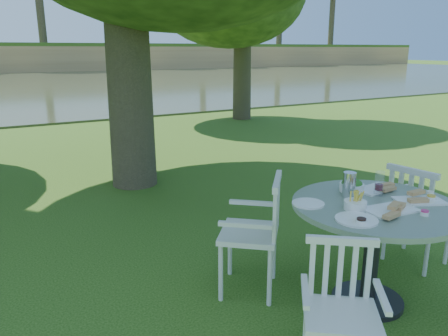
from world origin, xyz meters
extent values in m
plane|color=#1E420D|center=(0.00, 0.00, 0.00)|extent=(140.00, 140.00, 0.00)
cylinder|color=black|center=(0.50, -1.26, 0.02)|extent=(0.56, 0.56, 0.04)
cylinder|color=black|center=(0.50, -1.26, 0.42)|extent=(0.12, 0.12, 0.77)
cylinder|color=slate|center=(0.50, -1.26, 0.83)|extent=(1.27, 1.27, 0.04)
cylinder|color=silver|center=(1.65, -1.16, 0.24)|extent=(0.04, 0.04, 0.47)
cylinder|color=silver|center=(1.59, -0.74, 0.24)|extent=(0.04, 0.04, 0.47)
cylinder|color=silver|center=(1.27, -1.21, 0.24)|extent=(0.04, 0.04, 0.47)
cylinder|color=silver|center=(1.22, -0.80, 0.24)|extent=(0.04, 0.04, 0.47)
cube|color=silver|center=(1.43, -0.98, 0.50)|extent=(0.51, 0.54, 0.04)
cube|color=silver|center=(1.22, -1.01, 0.72)|extent=(0.11, 0.49, 0.48)
cylinder|color=silver|center=(-0.23, -0.31, 0.25)|extent=(0.04, 0.04, 0.49)
cylinder|color=silver|center=(-0.51, -0.64, 0.25)|extent=(0.04, 0.04, 0.49)
cylinder|color=silver|center=(0.07, -0.56, 0.25)|extent=(0.04, 0.04, 0.49)
cylinder|color=silver|center=(-0.21, -0.89, 0.25)|extent=(0.04, 0.04, 0.49)
cube|color=silver|center=(-0.22, -0.60, 0.51)|extent=(0.67, 0.68, 0.04)
cube|color=silver|center=(-0.06, -0.74, 0.74)|extent=(0.36, 0.41, 0.50)
cylinder|color=silver|center=(-0.38, -1.52, 0.21)|extent=(0.03, 0.03, 0.43)
cylinder|color=silver|center=(-0.07, -1.75, 0.21)|extent=(0.03, 0.03, 0.43)
cube|color=silver|center=(-0.33, -1.77, 0.45)|extent=(0.59, 0.59, 0.04)
cube|color=silver|center=(-0.21, -1.62, 0.65)|extent=(0.37, 0.30, 0.44)
cube|color=white|center=(0.47, -1.41, 0.85)|extent=(0.41, 0.28, 0.01)
cube|color=white|center=(0.82, -1.39, 0.85)|extent=(0.42, 0.34, 0.01)
cube|color=white|center=(0.75, -1.01, 0.85)|extent=(0.36, 0.23, 0.01)
cylinder|color=white|center=(0.11, -1.42, 0.85)|extent=(0.29, 0.29, 0.01)
cylinder|color=white|center=(0.04, -1.01, 0.85)|extent=(0.25, 0.25, 0.01)
cylinder|color=white|center=(0.27, -1.26, 0.88)|extent=(0.17, 0.17, 0.06)
cylinder|color=white|center=(0.56, -0.94, 0.88)|extent=(0.20, 0.20, 0.07)
cylinder|color=silver|center=(0.43, -1.03, 0.95)|extent=(0.10, 0.10, 0.20)
cylinder|color=white|center=(0.66, -1.13, 0.95)|extent=(0.07, 0.07, 0.20)
cylinder|color=white|center=(0.37, -1.20, 0.90)|extent=(0.06, 0.06, 0.10)
cylinder|color=white|center=(0.35, -1.19, 0.90)|extent=(0.06, 0.06, 0.10)
cylinder|color=white|center=(0.60, -1.59, 0.86)|extent=(0.06, 0.06, 0.03)
cylinder|color=white|center=(0.93, -1.41, 0.86)|extent=(0.07, 0.07, 0.03)
cylinder|color=white|center=(1.01, -1.34, 0.86)|extent=(0.07, 0.07, 0.03)
cylinder|color=white|center=(0.09, -1.49, 0.86)|extent=(0.07, 0.07, 0.03)
cube|color=#353D24|center=(0.00, 23.00, 0.00)|extent=(100.00, 28.00, 0.12)
camera|label=1|loc=(-2.06, -3.39, 1.98)|focal=35.00mm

